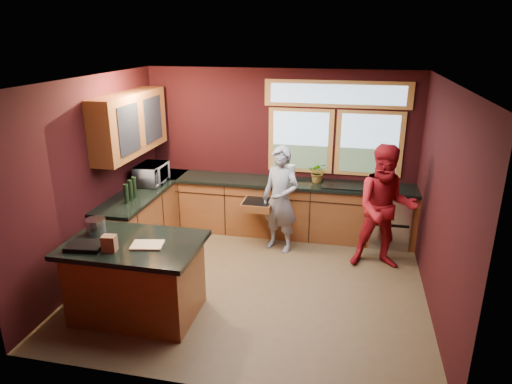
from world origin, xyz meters
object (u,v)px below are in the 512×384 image
(island, at_px, (137,278))
(cutting_board, at_px, (147,245))
(person_grey, at_px, (281,200))
(stock_pot, at_px, (96,226))
(person_red, at_px, (385,208))

(island, distance_m, cutting_board, 0.52)
(person_grey, bearing_deg, cutting_board, -97.83)
(stock_pot, bearing_deg, cutting_board, -14.93)
(island, distance_m, stock_pot, 0.80)
(person_grey, height_order, cutting_board, person_grey)
(person_red, relative_size, stock_pot, 7.54)
(person_grey, xyz_separation_m, stock_pot, (-1.93, -1.94, 0.21))
(person_grey, xyz_separation_m, cutting_board, (-1.18, -2.14, 0.13))
(island, distance_m, person_red, 3.47)
(stock_pot, bearing_deg, person_red, 26.03)
(person_grey, bearing_deg, island, -102.40)
(cutting_board, bearing_deg, stock_pot, 165.07)
(island, xyz_separation_m, stock_pot, (-0.55, 0.15, 0.56))
(person_grey, bearing_deg, stock_pot, -113.80)
(cutting_board, distance_m, stock_pot, 0.78)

